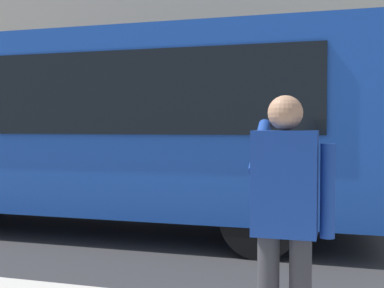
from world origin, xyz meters
The scene contains 3 objects.
ground_plane centered at (0.00, 0.00, 0.00)m, with size 60.00×60.00×0.00m, color #2B2B2D.
red_bus centered at (2.97, 0.38, 1.68)m, with size 9.05×2.54×3.08m.
pedestrian_photographer centered at (-0.69, 4.53, 1.14)m, with size 0.53×0.52×1.70m.
Camera 1 is at (-1.02, 7.72, 1.66)m, focal length 47.18 mm.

